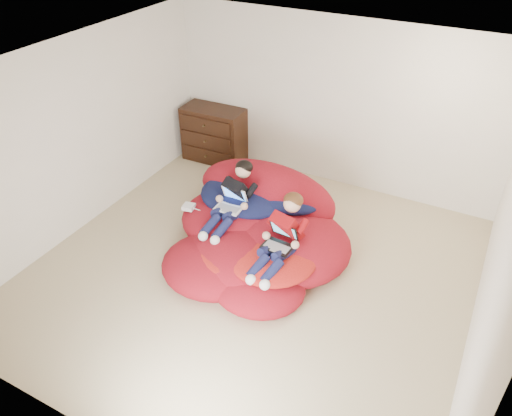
{
  "coord_description": "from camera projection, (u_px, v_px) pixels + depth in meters",
  "views": [
    {
      "loc": [
        2.19,
        -4.05,
        4.09
      ],
      "look_at": [
        -0.12,
        0.33,
        0.7
      ],
      "focal_mm": 35.0,
      "sensor_mm": 36.0,
      "label": 1
    }
  ],
  "objects": [
    {
      "name": "power_adapter",
      "position": [
        189.0,
        207.0,
        6.52
      ],
      "size": [
        0.17,
        0.17,
        0.05
      ],
      "primitive_type": "cube",
      "rotation": [
        0.0,
        0.0,
        0.17
      ],
      "color": "white",
      "rests_on": "beanbag_pile"
    },
    {
      "name": "laptop_black",
      "position": [
        280.0,
        239.0,
        5.71
      ],
      "size": [
        0.36,
        0.36,
        0.24
      ],
      "color": "black",
      "rests_on": "younger_boy"
    },
    {
      "name": "laptop_white",
      "position": [
        231.0,
        202.0,
        6.25
      ],
      "size": [
        0.34,
        0.33,
        0.23
      ],
      "color": "white",
      "rests_on": "older_boy"
    },
    {
      "name": "older_boy",
      "position": [
        234.0,
        196.0,
        6.26
      ],
      "size": [
        0.36,
        1.05,
        0.68
      ],
      "color": "black",
      "rests_on": "beanbag_pile"
    },
    {
      "name": "cream_pillow",
      "position": [
        251.0,
        171.0,
        6.88
      ],
      "size": [
        0.42,
        0.26,
        0.26
      ],
      "primitive_type": "ellipsoid",
      "color": "white",
      "rests_on": "beanbag_pile"
    },
    {
      "name": "room_shell",
      "position": [
        252.0,
        257.0,
        5.98
      ],
      "size": [
        5.1,
        5.1,
        2.77
      ],
      "color": "#BFAF89",
      "rests_on": "ground"
    },
    {
      "name": "beanbag_pile",
      "position": [
        256.0,
        231.0,
        6.35
      ],
      "size": [
        2.42,
        2.37,
        0.93
      ],
      "color": "#A51220",
      "rests_on": "ground"
    },
    {
      "name": "younger_boy",
      "position": [
        283.0,
        233.0,
        5.72
      ],
      "size": [
        0.39,
        1.06,
        0.7
      ],
      "color": "#9C0D12",
      "rests_on": "beanbag_pile"
    },
    {
      "name": "dresser",
      "position": [
        214.0,
        134.0,
        8.21
      ],
      "size": [
        1.02,
        0.58,
        0.9
      ],
      "color": "black",
      "rests_on": "ground"
    }
  ]
}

